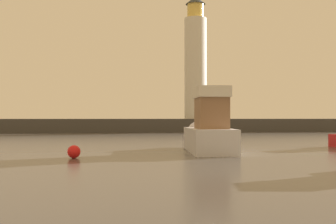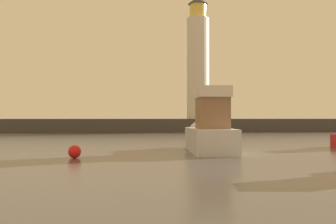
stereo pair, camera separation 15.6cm
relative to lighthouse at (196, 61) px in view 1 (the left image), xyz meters
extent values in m
plane|color=#4C4742|center=(-8.01, -30.55, -10.94)|extent=(220.00, 220.00, 0.00)
cube|color=#423F3D|center=(-8.01, 0.00, -9.93)|extent=(72.27, 4.93, 2.01)
cylinder|color=silver|center=(0.00, 0.00, -1.20)|extent=(3.40, 3.40, 15.45)
cylinder|color=#F2CC59|center=(0.00, 0.00, 7.60)|extent=(2.55, 2.55, 2.16)
cone|color=#33383D|center=(0.00, 0.00, 9.30)|extent=(3.06, 3.06, 1.24)
cube|color=silver|center=(-6.40, -36.80, -10.18)|extent=(3.00, 7.16, 1.51)
cone|color=silver|center=(-6.12, -32.68, -10.11)|extent=(2.57, 2.43, 2.42)
cube|color=#8C6647|center=(-6.47, -37.81, -8.47)|extent=(1.96, 2.98, 1.90)
cube|color=silver|center=(-6.47, -37.81, -7.19)|extent=(2.16, 3.27, 0.67)
sphere|color=red|center=(-14.58, -40.00, -10.59)|extent=(0.70, 0.70, 0.70)
camera|label=1|loc=(-12.46, -63.15, -8.74)|focal=44.90mm
camera|label=2|loc=(-12.30, -63.17, -8.74)|focal=44.90mm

